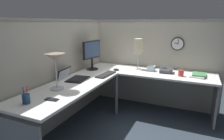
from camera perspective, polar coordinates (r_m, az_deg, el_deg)
ground_plane at (r=3.23m, az=2.85°, el=-14.45°), size 6.80×6.80×0.00m
cubicle_wall_back at (r=3.06m, az=-14.93°, el=-0.60°), size 2.57×0.12×1.58m
cubicle_wall_right at (r=3.68m, az=11.78°, el=2.00°), size 0.12×2.37×1.58m
desk at (r=2.84m, az=2.82°, el=-4.66°), size 2.35×2.15×0.73m
monitor at (r=3.34m, az=-5.92°, el=5.05°), size 0.46×0.20×0.50m
laptop at (r=2.87m, az=-11.73°, el=-2.17°), size 0.39×0.42×0.22m
keyboard at (r=3.02m, az=-1.80°, el=-1.31°), size 0.44×0.16×0.02m
computer_mouse at (r=3.31m, az=1.21°, el=0.14°), size 0.06×0.10×0.03m
desk_lamp_dome at (r=2.41m, az=-16.39°, el=2.78°), size 0.24×0.24×0.44m
pen_cup at (r=2.16m, az=-23.98°, el=-7.69°), size 0.08×0.08×0.18m
cell_phone at (r=2.18m, az=-17.32°, el=-8.28°), size 0.08×0.15×0.01m
office_phone at (r=3.28m, az=15.76°, el=-0.14°), size 0.21×0.22×0.11m
book_stack at (r=3.23m, az=24.11°, el=-1.38°), size 0.31×0.25×0.04m
desk_lamp_paper at (r=3.38m, az=7.76°, el=6.64°), size 0.13×0.13×0.53m
coffee_mug at (r=3.14m, az=19.64°, el=-0.87°), size 0.08×0.08×0.10m
tissue_box at (r=3.34m, az=11.48°, el=0.50°), size 0.12×0.12×0.09m
wall_clock at (r=3.51m, az=18.73°, el=7.30°), size 0.04×0.22×0.22m
pinned_note_leftmost at (r=2.91m, az=-15.40°, el=3.49°), size 0.06×0.00×0.08m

